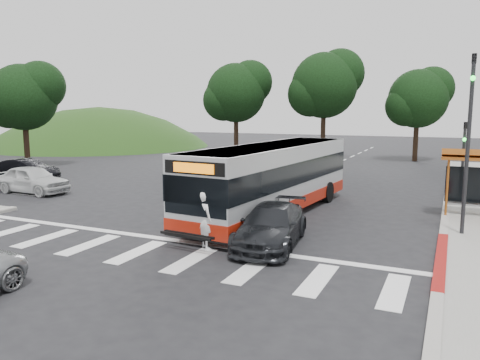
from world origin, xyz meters
The scene contains 16 objects.
ground centered at (0.00, 0.00, 0.00)m, with size 140.00×140.00×0.00m, color black.
curb_east centered at (9.00, 8.00, 0.07)m, with size 0.30×40.00×0.15m, color #9E9991.
curb_east_red centered at (9.00, -2.00, 0.08)m, with size 0.32×6.00×0.15m, color maroon.
hillside_nw centered at (-32.00, 30.00, 0.00)m, with size 44.00×44.00×10.00m, color #204114.
crosswalk_ladder centered at (0.00, -5.00, 0.01)m, with size 18.00×2.60×0.01m, color silver.
traffic_signal_ne_tall centered at (9.60, 1.49, 3.88)m, with size 0.18×0.37×6.50m.
traffic_signal_ne_short centered at (9.60, 8.49, 2.48)m, with size 0.18×0.37×4.00m.
tree_north_a centered at (-1.92, 26.07, 6.92)m, with size 6.60×6.15×10.17m.
tree_north_b centered at (6.07, 28.06, 5.66)m, with size 5.72×5.33×8.43m.
tree_north_c centered at (-9.92, 24.06, 6.29)m, with size 6.16×5.74×9.30m.
tree_west_a centered at (-21.93, 10.06, 5.66)m, with size 5.72×5.33×8.43m.
transit_bus centered at (2.01, 2.12, 1.54)m, with size 2.57×11.88×3.07m, color silver, non-canonical shape.
pedestrian centered at (1.84, -3.69, 0.97)m, with size 0.71×0.46×1.94m, color white.
dark_sedan centered at (3.66, -2.43, 0.68)m, with size 1.92×4.71×1.37m, color black.
west_car_white centered at (-12.00, 1.57, 0.76)m, with size 1.81×4.49×1.53m, color silver.
west_car_black centered at (-16.39, 4.98, 0.70)m, with size 1.49×4.27×1.41m, color black.
Camera 1 is at (9.14, -16.92, 4.55)m, focal length 35.00 mm.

